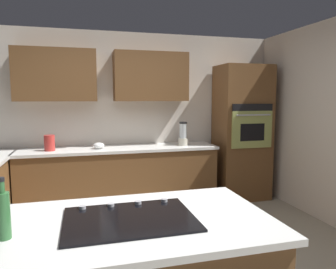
{
  "coord_description": "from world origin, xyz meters",
  "views": [
    {
      "loc": [
        0.61,
        2.84,
        1.62
      ],
      "look_at": [
        -0.38,
        -0.81,
        1.18
      ],
      "focal_mm": 33.88,
      "sensor_mm": 36.0,
      "label": 1
    }
  ],
  "objects_px": {
    "cooktop": "(130,218)",
    "mixing_bowl": "(99,146)",
    "oil_bottle": "(3,214)",
    "blender": "(183,135)",
    "wall_oven": "(242,133)",
    "kettle": "(50,143)"
  },
  "relations": [
    {
      "from": "cooktop",
      "to": "mixing_bowl",
      "type": "distance_m",
      "value": 2.71
    },
    {
      "from": "oil_bottle",
      "to": "cooktop",
      "type": "bearing_deg",
      "value": -172.64
    },
    {
      "from": "blender",
      "to": "oil_bottle",
      "type": "distance_m",
      "value": 3.36
    },
    {
      "from": "wall_oven",
      "to": "kettle",
      "type": "height_order",
      "value": "wall_oven"
    },
    {
      "from": "mixing_bowl",
      "to": "oil_bottle",
      "type": "xyz_separation_m",
      "value": [
        0.61,
        2.8,
        0.09
      ]
    },
    {
      "from": "wall_oven",
      "to": "cooktop",
      "type": "relative_size",
      "value": 2.79
    },
    {
      "from": "wall_oven",
      "to": "oil_bottle",
      "type": "height_order",
      "value": "wall_oven"
    },
    {
      "from": "wall_oven",
      "to": "oil_bottle",
      "type": "relative_size",
      "value": 6.58
    },
    {
      "from": "cooktop",
      "to": "blender",
      "type": "bearing_deg",
      "value": -113.97
    },
    {
      "from": "mixing_bowl",
      "to": "kettle",
      "type": "xyz_separation_m",
      "value": [
        0.65,
        0.0,
        0.06
      ]
    },
    {
      "from": "wall_oven",
      "to": "blender",
      "type": "relative_size",
      "value": 5.97
    },
    {
      "from": "mixing_bowl",
      "to": "kettle",
      "type": "height_order",
      "value": "kettle"
    },
    {
      "from": "wall_oven",
      "to": "oil_bottle",
      "type": "xyz_separation_m",
      "value": [
        2.86,
        2.84,
        -0.03
      ]
    },
    {
      "from": "blender",
      "to": "mixing_bowl",
      "type": "relative_size",
      "value": 2.2
    },
    {
      "from": "kettle",
      "to": "oil_bottle",
      "type": "distance_m",
      "value": 2.8
    },
    {
      "from": "mixing_bowl",
      "to": "oil_bottle",
      "type": "height_order",
      "value": "oil_bottle"
    },
    {
      "from": "oil_bottle",
      "to": "blender",
      "type": "bearing_deg",
      "value": -123.67
    },
    {
      "from": "cooktop",
      "to": "blender",
      "type": "distance_m",
      "value": 2.97
    },
    {
      "from": "mixing_bowl",
      "to": "kettle",
      "type": "relative_size",
      "value": 0.75
    },
    {
      "from": "cooktop",
      "to": "kettle",
      "type": "relative_size",
      "value": 3.53
    },
    {
      "from": "wall_oven",
      "to": "blender",
      "type": "distance_m",
      "value": 1.0
    },
    {
      "from": "wall_oven",
      "to": "kettle",
      "type": "distance_m",
      "value": 2.9
    }
  ]
}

